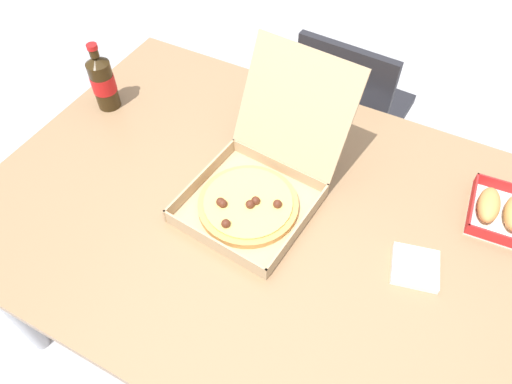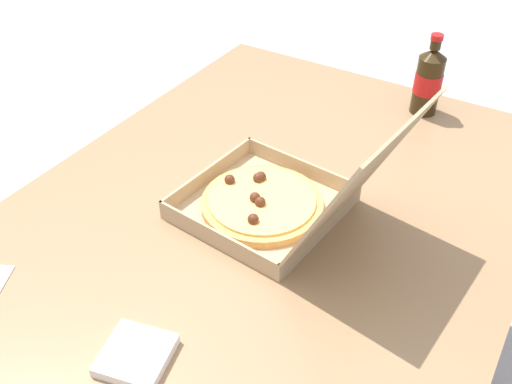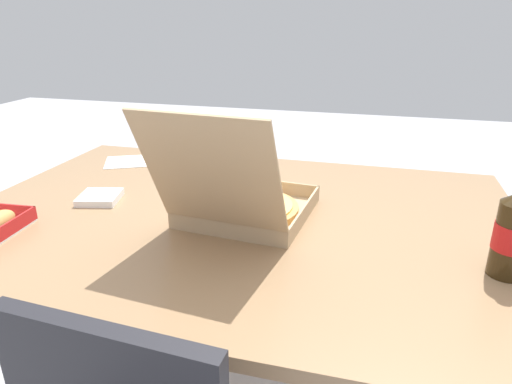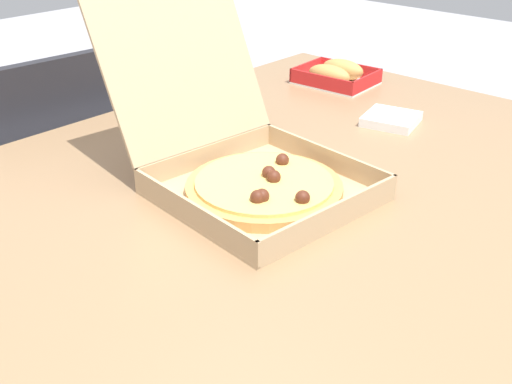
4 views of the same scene
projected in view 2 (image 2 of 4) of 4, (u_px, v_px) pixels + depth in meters
name	position (u px, v px, depth m)	size (l,w,h in m)	color
dining_table	(259.00, 240.00, 1.28)	(1.49, 1.05, 0.71)	#997551
pizza_box_open	(278.00, 199.00, 1.22)	(0.36, 0.48, 0.33)	tan
cola_bottle	(428.00, 81.00, 1.55)	(0.07, 0.07, 0.22)	#33230F
napkin_pile	(136.00, 355.00, 0.96)	(0.11, 0.11, 0.02)	white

